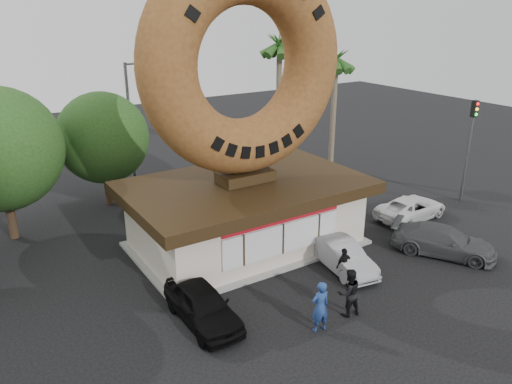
{
  "coord_description": "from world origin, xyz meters",
  "views": [
    {
      "loc": [
        -11.55,
        -12.94,
        11.06
      ],
      "look_at": [
        -0.69,
        4.0,
        3.53
      ],
      "focal_mm": 35.0,
      "sensor_mm": 36.0,
      "label": 1
    }
  ],
  "objects_px": {
    "donut_shop": "(246,211)",
    "person_left": "(320,307)",
    "traffic_signal": "(470,139)",
    "giant_donut": "(245,64)",
    "person_center": "(349,292)",
    "car_black": "(203,305)",
    "car_white": "(411,208)",
    "street_lamp": "(132,122)",
    "person_right": "(344,264)",
    "car_silver": "(342,256)",
    "car_grey": "(444,241)"
  },
  "relations": [
    {
      "from": "person_left",
      "to": "car_white",
      "type": "distance_m",
      "value": 11.95
    },
    {
      "from": "giant_donut",
      "to": "car_silver",
      "type": "relative_size",
      "value": 2.46
    },
    {
      "from": "traffic_signal",
      "to": "car_silver",
      "type": "height_order",
      "value": "traffic_signal"
    },
    {
      "from": "donut_shop",
      "to": "person_right",
      "type": "bearing_deg",
      "value": -71.57
    },
    {
      "from": "traffic_signal",
      "to": "car_white",
      "type": "height_order",
      "value": "traffic_signal"
    },
    {
      "from": "car_silver",
      "to": "car_white",
      "type": "relative_size",
      "value": 0.89
    },
    {
      "from": "traffic_signal",
      "to": "car_black",
      "type": "xyz_separation_m",
      "value": [
        -18.71,
        -2.6,
        -3.16
      ]
    },
    {
      "from": "giant_donut",
      "to": "person_right",
      "type": "relative_size",
      "value": 6.46
    },
    {
      "from": "street_lamp",
      "to": "person_left",
      "type": "xyz_separation_m",
      "value": [
        0.44,
        -17.37,
        -3.48
      ]
    },
    {
      "from": "donut_shop",
      "to": "giant_donut",
      "type": "relative_size",
      "value": 1.14
    },
    {
      "from": "donut_shop",
      "to": "street_lamp",
      "type": "xyz_separation_m",
      "value": [
        -1.86,
        10.02,
        2.72
      ]
    },
    {
      "from": "person_left",
      "to": "person_center",
      "type": "xyz_separation_m",
      "value": [
        1.55,
        0.19,
        -0.04
      ]
    },
    {
      "from": "donut_shop",
      "to": "person_left",
      "type": "xyz_separation_m",
      "value": [
        -1.41,
        -7.35,
        -0.77
      ]
    },
    {
      "from": "person_center",
      "to": "street_lamp",
      "type": "bearing_deg",
      "value": -73.15
    },
    {
      "from": "car_white",
      "to": "person_center",
      "type": "bearing_deg",
      "value": 113.26
    },
    {
      "from": "giant_donut",
      "to": "car_white",
      "type": "height_order",
      "value": "giant_donut"
    },
    {
      "from": "traffic_signal",
      "to": "person_left",
      "type": "bearing_deg",
      "value": -160.82
    },
    {
      "from": "person_left",
      "to": "car_silver",
      "type": "xyz_separation_m",
      "value": [
        3.74,
        2.99,
        -0.34
      ]
    },
    {
      "from": "giant_donut",
      "to": "person_right",
      "type": "bearing_deg",
      "value": -71.62
    },
    {
      "from": "person_right",
      "to": "person_left",
      "type": "bearing_deg",
      "value": 29.81
    },
    {
      "from": "car_grey",
      "to": "giant_donut",
      "type": "bearing_deg",
      "value": 109.69
    },
    {
      "from": "donut_shop",
      "to": "traffic_signal",
      "type": "relative_size",
      "value": 1.84
    },
    {
      "from": "person_left",
      "to": "person_center",
      "type": "bearing_deg",
      "value": -166.68
    },
    {
      "from": "giant_donut",
      "to": "person_center",
      "type": "distance_m",
      "value": 10.55
    },
    {
      "from": "giant_donut",
      "to": "car_silver",
      "type": "distance_m",
      "value": 9.45
    },
    {
      "from": "car_black",
      "to": "street_lamp",
      "type": "bearing_deg",
      "value": 78.87
    },
    {
      "from": "giant_donut",
      "to": "car_black",
      "type": "bearing_deg",
      "value": -135.64
    },
    {
      "from": "traffic_signal",
      "to": "giant_donut",
      "type": "bearing_deg",
      "value": 171.83
    },
    {
      "from": "donut_shop",
      "to": "traffic_signal",
      "type": "height_order",
      "value": "traffic_signal"
    },
    {
      "from": "car_black",
      "to": "car_white",
      "type": "xyz_separation_m",
      "value": [
        14.05,
        2.43,
        -0.09
      ]
    },
    {
      "from": "person_left",
      "to": "car_black",
      "type": "bearing_deg",
      "value": -33.69
    },
    {
      "from": "car_black",
      "to": "person_center",
      "type": "bearing_deg",
      "value": -28.06
    },
    {
      "from": "person_center",
      "to": "car_black",
      "type": "xyz_separation_m",
      "value": [
        -4.84,
        2.57,
        -0.25
      ]
    },
    {
      "from": "car_silver",
      "to": "car_white",
      "type": "distance_m",
      "value": 7.35
    },
    {
      "from": "car_silver",
      "to": "car_white",
      "type": "xyz_separation_m",
      "value": [
        7.01,
        2.2,
        -0.03
      ]
    },
    {
      "from": "street_lamp",
      "to": "car_silver",
      "type": "xyz_separation_m",
      "value": [
        4.18,
        -14.38,
        -3.83
      ]
    },
    {
      "from": "street_lamp",
      "to": "car_white",
      "type": "relative_size",
      "value": 1.79
    },
    {
      "from": "car_grey",
      "to": "car_white",
      "type": "bearing_deg",
      "value": 30.09
    },
    {
      "from": "donut_shop",
      "to": "traffic_signal",
      "type": "xyz_separation_m",
      "value": [
        14.0,
        -1.99,
        2.1
      ]
    },
    {
      "from": "person_right",
      "to": "car_white",
      "type": "bearing_deg",
      "value": -163.82
    },
    {
      "from": "person_left",
      "to": "car_white",
      "type": "height_order",
      "value": "person_left"
    },
    {
      "from": "car_white",
      "to": "person_right",
      "type": "bearing_deg",
      "value": 106.17
    },
    {
      "from": "car_silver",
      "to": "donut_shop",
      "type": "bearing_deg",
      "value": 126.35
    },
    {
      "from": "street_lamp",
      "to": "car_silver",
      "type": "bearing_deg",
      "value": -73.79
    },
    {
      "from": "traffic_signal",
      "to": "person_left",
      "type": "relative_size",
      "value": 3.04
    },
    {
      "from": "traffic_signal",
      "to": "street_lamp",
      "type": "bearing_deg",
      "value": 142.86
    },
    {
      "from": "street_lamp",
      "to": "car_black",
      "type": "bearing_deg",
      "value": -101.06
    },
    {
      "from": "car_silver",
      "to": "car_grey",
      "type": "relative_size",
      "value": 0.84
    },
    {
      "from": "person_right",
      "to": "car_white",
      "type": "height_order",
      "value": "person_right"
    },
    {
      "from": "car_black",
      "to": "car_white",
      "type": "height_order",
      "value": "car_black"
    }
  ]
}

